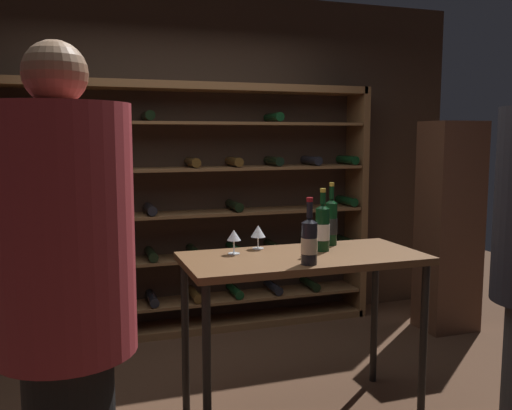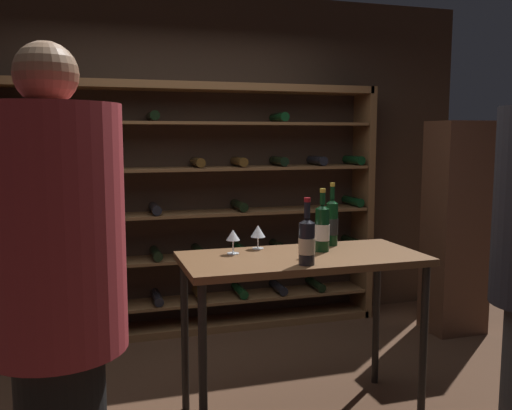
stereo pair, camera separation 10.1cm
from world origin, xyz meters
name	(u,v)px [view 2 (the right image)]	position (x,y,z in m)	size (l,w,h in m)	color
back_wall	(181,162)	(0.00, 1.71, 1.40)	(5.16, 0.10, 2.79)	#332319
wine_rack	(195,212)	(0.07, 1.50, 0.99)	(3.06, 0.32, 2.04)	brown
tasting_table	(302,273)	(0.38, -0.11, 0.85)	(1.36, 0.63, 0.95)	brown
person_guest_khaki	(56,287)	(-0.89, -0.84, 1.07)	(0.51, 0.51, 1.95)	black
display_cabinet	(456,228)	(2.12, 0.86, 0.87)	(0.44, 0.36, 1.73)	#4C2D1E
wine_bottle_gold_foil	(322,228)	(0.53, -0.04, 1.09)	(0.09, 0.09, 0.37)	black
wine_bottle_black_capsule	(332,222)	(0.65, 0.10, 1.09)	(0.08, 0.08, 0.38)	black
wine_bottle_red_label	(307,241)	(0.31, -0.33, 1.08)	(0.09, 0.09, 0.35)	black
wine_glass_stemmed_center	(258,232)	(0.19, 0.14, 1.05)	(0.09, 0.09, 0.14)	silver
wine_glass_stemmed_right	(233,236)	(0.01, 0.04, 1.05)	(0.08, 0.08, 0.14)	silver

